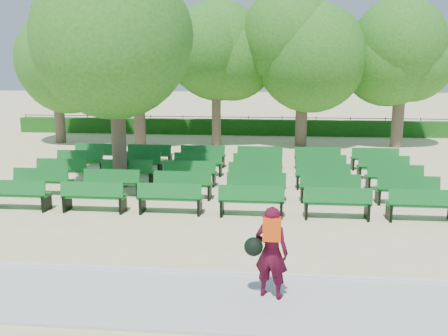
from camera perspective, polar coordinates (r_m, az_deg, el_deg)
ground at (r=16.22m, az=-3.30°, el=-3.01°), size 120.00×120.00×0.00m
paving at (r=9.40m, az=-10.51°, el=-14.37°), size 30.00×2.20×0.06m
curb at (r=10.40m, az=-8.74°, el=-11.53°), size 30.00×0.12×0.10m
hedge at (r=29.82m, az=0.86°, el=4.71°), size 26.00×0.70×0.90m
fence at (r=30.27m, az=0.92°, el=3.96°), size 26.00×0.10×1.02m
tree_line at (r=25.94m, az=0.12°, el=2.63°), size 21.80×6.80×7.04m
bench_array at (r=17.20m, az=-0.02°, el=-1.81°), size 1.82×0.60×1.14m
tree_among at (r=17.08m, az=-12.30°, el=11.93°), size 4.77×4.77×6.43m
person at (r=8.92m, az=5.27°, el=-9.41°), size 0.83×0.57×1.67m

